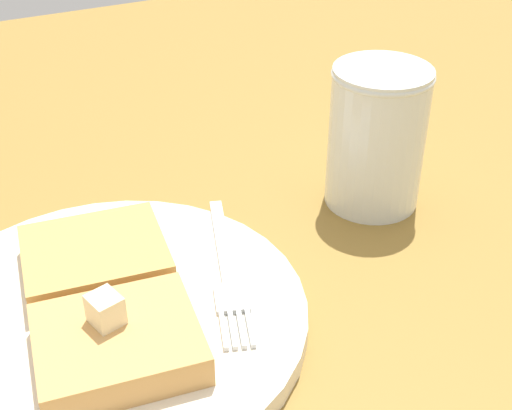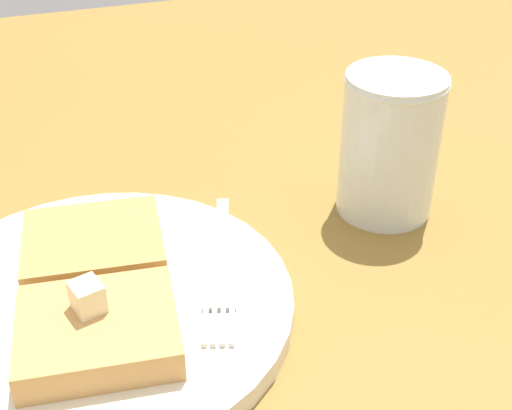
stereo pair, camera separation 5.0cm
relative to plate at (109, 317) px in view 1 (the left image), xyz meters
The scene contains 7 objects.
table_surface 11.44cm from the plate, 89.93° to the right, with size 129.59×129.59×2.72cm, color olive.
plate is the anchor object (origin of this frame).
toast_slice_left 4.67cm from the plate, behind, with size 8.10×9.42×2.11cm, color tan.
toast_slice_middle 4.67cm from the plate, ahead, with size 8.10×9.42×2.11cm, color tan.
butter_pat_primary 5.07cm from the plate, 167.45° to the left, with size 1.88×1.69×1.88cm, color beige.
fork 8.32cm from the plate, 92.43° to the right, with size 15.67×6.29×0.36cm.
syrup_jar 24.86cm from the plate, 76.89° to the right, with size 7.82×7.82×11.57cm.
Camera 1 is at (-35.09, 17.69, 34.93)cm, focal length 50.00 mm.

